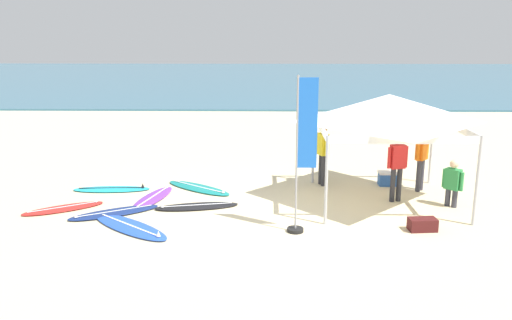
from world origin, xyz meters
TOP-DOWN VIEW (x-y plane):
  - ground_plane at (0.00, 0.00)m, footprint 80.00×80.00m
  - sea at (0.00, 33.71)m, footprint 80.00×36.00m
  - canopy_tent at (2.78, 0.88)m, footprint 3.45×3.45m
  - surfboard_red at (-5.19, 0.09)m, footprint 1.92×1.43m
  - surfboard_cyan at (-4.45, 1.68)m, footprint 2.10×0.68m
  - surfboard_navy at (-3.87, -0.20)m, footprint 2.17×1.56m
  - surfboard_teal at (-2.08, 1.83)m, footprint 2.11×1.77m
  - surfboard_black at (-1.95, 0.29)m, footprint 2.13×0.95m
  - surfboard_purple at (-3.17, 0.96)m, footprint 1.04×2.07m
  - surfboard_blue at (-3.26, -1.11)m, footprint 2.30×2.07m
  - person_yellow at (1.35, 2.31)m, footprint 0.33×0.52m
  - person_red at (3.08, 0.89)m, footprint 0.53×0.31m
  - person_orange at (3.96, 1.80)m, footprint 0.40×0.44m
  - person_green at (4.37, 0.50)m, footprint 0.41×0.42m
  - banner_flag at (0.53, -1.25)m, footprint 0.60×0.36m
  - gear_bag_near_tent at (3.21, -1.14)m, footprint 0.63×0.38m
  - cooler_box at (3.19, 2.30)m, footprint 0.50×0.36m

SIDE VIEW (x-z plane):
  - ground_plane at x=0.00m, z-range 0.00..0.00m
  - surfboard_blue at x=-3.26m, z-range -0.06..0.13m
  - surfboard_teal at x=-2.08m, z-range -0.06..0.13m
  - surfboard_navy at x=-3.87m, z-range -0.06..0.13m
  - surfboard_cyan at x=-4.45m, z-range -0.06..0.13m
  - surfboard_black at x=-1.95m, z-range -0.06..0.13m
  - surfboard_purple at x=-3.17m, z-range -0.06..0.13m
  - surfboard_red at x=-5.19m, z-range -0.06..0.13m
  - sea at x=0.00m, z-range 0.00..0.10m
  - gear_bag_near_tent at x=3.21m, z-range 0.00..0.28m
  - cooler_box at x=3.19m, z-range 0.00..0.39m
  - person_green at x=4.37m, z-range 0.06..1.26m
  - person_yellow at x=1.35m, z-range 0.13..1.84m
  - person_red at x=3.08m, z-range 0.13..1.84m
  - person_orange at x=3.96m, z-range 0.13..1.84m
  - banner_flag at x=0.53m, z-range -0.13..3.27m
  - canopy_tent at x=2.78m, z-range 1.01..3.76m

